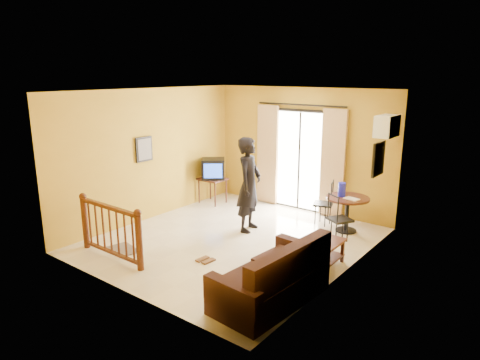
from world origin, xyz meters
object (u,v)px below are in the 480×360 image
Objects in this scene: coffee_table at (320,251)px; dining_table at (347,204)px; sofa at (274,280)px; standing_person at (249,185)px; television at (213,169)px.

dining_table is at bearing 100.81° from coffee_table.
sofa is 2.91m from standing_person.
television is 0.85× the size of dining_table.
television is 0.38× the size of standing_person.
dining_table is 3.22m from sofa.
television reaches higher than coffee_table.
sofa is at bearing -78.80° from television.
coffee_table is at bearing -79.19° from dining_table.
coffee_table is at bearing -123.57° from standing_person.
dining_table reaches higher than coffee_table.
television is 4.10m from coffee_table.
standing_person is at bearing 137.74° from sofa.
standing_person is (1.77, -0.94, 0.09)m from television.
standing_person is at bearing -67.90° from television.
coffee_table is at bearing -63.50° from television.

